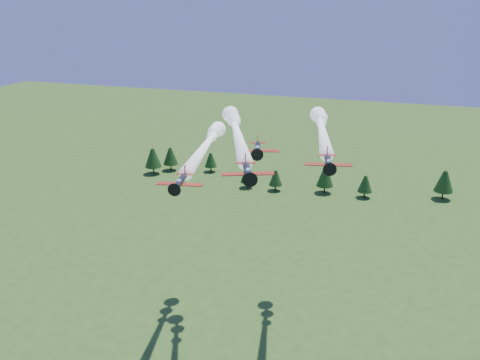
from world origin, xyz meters
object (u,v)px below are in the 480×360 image
(plane_lead, at_px, (236,131))
(plane_left, at_px, (207,144))
(plane_right, at_px, (322,128))
(plane_slot, at_px, (257,148))

(plane_lead, xyz_separation_m, plane_left, (-8.26, 4.41, -4.53))
(plane_right, distance_m, plane_slot, 22.36)
(plane_left, bearing_deg, plane_right, 7.47)
(plane_lead, distance_m, plane_slot, 11.01)
(plane_right, xyz_separation_m, plane_slot, (-8.13, -20.83, 0.37))
(plane_lead, height_order, plane_left, plane_lead)
(plane_lead, xyz_separation_m, plane_slot, (6.96, -8.50, -0.79))
(plane_slot, bearing_deg, plane_left, 123.65)
(plane_slot, bearing_deg, plane_right, 52.65)
(plane_left, xyz_separation_m, plane_slot, (15.22, -12.91, 3.74))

